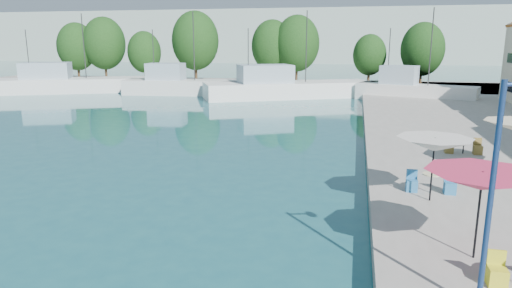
% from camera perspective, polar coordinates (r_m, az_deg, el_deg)
% --- Properties ---
extents(quay_far, '(90.00, 16.00, 0.60)m').
position_cam_1_polar(quay_far, '(64.85, 0.55, 7.32)').
color(quay_far, gray).
rests_on(quay_far, ground).
extents(hill_west, '(180.00, 40.00, 16.00)m').
position_cam_1_polar(hill_west, '(160.13, -0.30, 13.24)').
color(hill_west, '#9BA99E').
rests_on(hill_west, ground).
extents(hill_east, '(140.00, 40.00, 12.00)m').
position_cam_1_polar(hill_east, '(179.56, 24.10, 11.47)').
color(hill_east, '#9BA99E').
rests_on(hill_east, ground).
extents(trawler_01, '(19.30, 12.47, 10.20)m').
position_cam_1_polar(trawler_01, '(63.36, -22.55, 6.93)').
color(trawler_01, silver).
rests_on(trawler_01, ground).
extents(trawler_02, '(14.70, 5.20, 10.20)m').
position_cam_1_polar(trawler_02, '(56.92, -9.42, 7.18)').
color(trawler_02, silver).
rests_on(trawler_02, ground).
extents(trawler_03, '(19.75, 13.18, 10.20)m').
position_cam_1_polar(trawler_03, '(53.09, 3.68, 6.94)').
color(trawler_03, white).
rests_on(trawler_03, ground).
extents(trawler_04, '(12.80, 7.23, 10.20)m').
position_cam_1_polar(trawler_04, '(52.70, 18.95, 6.25)').
color(trawler_04, silver).
rests_on(trawler_04, ground).
extents(tree_01, '(5.86, 5.86, 8.68)m').
position_cam_1_polar(tree_01, '(77.27, -21.51, 11.26)').
color(tree_01, '#3F2B19').
rests_on(tree_01, quay_far).
extents(tree_02, '(6.44, 6.44, 9.53)m').
position_cam_1_polar(tree_02, '(75.79, -18.46, 11.85)').
color(tree_02, '#3F2B19').
rests_on(tree_02, quay_far).
extents(tree_03, '(4.95, 4.95, 7.33)m').
position_cam_1_polar(tree_03, '(71.56, -13.78, 11.09)').
color(tree_03, '#3F2B19').
rests_on(tree_03, quay_far).
extents(tree_04, '(6.90, 6.90, 10.22)m').
position_cam_1_polar(tree_04, '(69.49, -7.60, 12.68)').
color(tree_04, '#3F2B19').
rests_on(tree_04, quay_far).
extents(tree_05, '(6.04, 6.04, 8.95)m').
position_cam_1_polar(tree_05, '(68.43, 2.03, 12.17)').
color(tree_05, '#3F2B19').
rests_on(tree_05, quay_far).
extents(tree_06, '(6.45, 6.45, 9.54)m').
position_cam_1_polar(tree_06, '(67.35, 5.15, 12.41)').
color(tree_06, '#3F2B19').
rests_on(tree_06, quay_far).
extents(tree_07, '(4.61, 4.61, 6.83)m').
position_cam_1_polar(tree_07, '(67.20, 14.01, 10.76)').
color(tree_07, '#3F2B19').
rests_on(tree_07, quay_far).
extents(tree_08, '(5.60, 5.60, 8.29)m').
position_cam_1_polar(tree_08, '(64.77, 20.11, 11.07)').
color(tree_08, '#3F2B19').
rests_on(tree_08, quay_far).
extents(umbrella_pink, '(2.96, 2.96, 2.42)m').
position_cam_1_polar(umbrella_pink, '(13.31, 26.39, -4.16)').
color(umbrella_pink, black).
rests_on(umbrella_pink, quay_right).
extents(umbrella_white, '(2.70, 2.70, 2.37)m').
position_cam_1_polar(umbrella_white, '(17.57, 21.41, -0.05)').
color(umbrella_white, black).
rests_on(umbrella_white, quay_right).
extents(cafe_table_02, '(1.82, 0.70, 0.76)m').
position_cam_1_polar(cafe_table_02, '(18.97, 21.00, -4.85)').
color(cafe_table_02, black).
rests_on(cafe_table_02, quay_right).
extents(cafe_table_03, '(1.82, 0.70, 0.76)m').
position_cam_1_polar(cafe_table_03, '(26.17, 24.49, -0.49)').
color(cafe_table_03, black).
rests_on(cafe_table_03, quay_right).
extents(street_lamp, '(1.01, 0.46, 5.03)m').
position_cam_1_polar(street_lamp, '(10.61, 29.27, -1.14)').
color(street_lamp, navy).
rests_on(street_lamp, quay_right).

